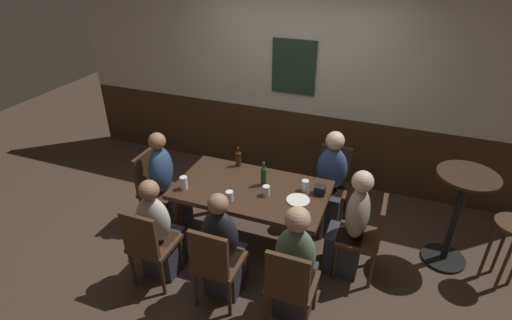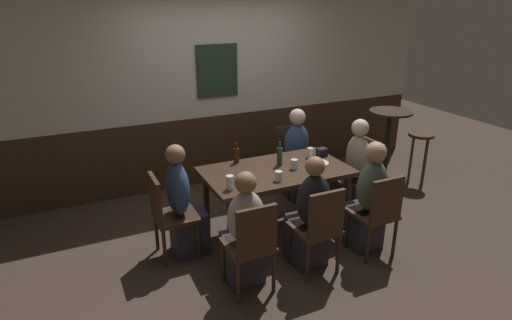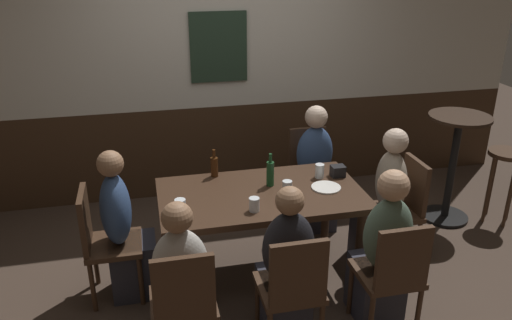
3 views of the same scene
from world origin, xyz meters
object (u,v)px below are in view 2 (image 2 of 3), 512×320
condiment_caddy (322,152)px  bar_stool (420,144)px  person_right_near (367,204)px  person_right_far (298,160)px  plate_white_large (318,163)px  chair_head_east (364,172)px  tumbler_water (310,153)px  person_mid_near (310,220)px  chair_left_near (252,243)px  dining_table (276,177)px  beer_bottle_brown (236,155)px  person_head_east (353,175)px  pint_glass_amber (294,165)px  chair_right_far (291,156)px  chair_mid_near (319,226)px  person_left_near (244,237)px  side_bar_table (387,142)px  tumbler_short (230,183)px  chair_head_west (168,212)px  chair_right_near (378,211)px  beer_glass_half (279,177)px  beer_bottle_green (280,156)px  person_head_west (184,209)px

condiment_caddy → bar_stool: bearing=6.6°
person_right_near → bar_stool: bearing=31.0°
person_right_far → plate_white_large: person_right_far is taller
chair_head_east → tumbler_water: bearing=166.7°
person_mid_near → person_right_near: bearing=-0.2°
chair_left_near → dining_table: bearing=51.5°
beer_bottle_brown → bar_stool: 2.74m
person_head_east → pint_glass_amber: size_ratio=11.20×
chair_right_far → tumbler_water: 0.77m
dining_table → chair_head_east: 1.20m
person_head_east → pint_glass_amber: (-0.84, -0.06, 0.29)m
chair_left_near → plate_white_large: size_ratio=3.85×
chair_left_near → tumbler_water: bearing=40.2°
chair_mid_near → tumbler_water: bearing=62.9°
chair_mid_near → plate_white_large: size_ratio=3.85×
person_left_near → side_bar_table: bearing=24.2°
person_right_near → person_mid_near: bearing=179.8°
chair_right_far → tumbler_water: bearing=-103.1°
person_head_east → person_left_near: 1.84m
person_left_near → plate_white_large: size_ratio=4.85×
person_left_near → tumbler_short: 0.56m
chair_head_west → chair_mid_near: (1.19, -0.86, 0.00)m
chair_mid_near → tumbler_short: 0.92m
beer_bottle_brown → person_right_near: bearing=-47.4°
person_right_far → bar_stool: bearing=-11.1°
dining_table → chair_head_east: bearing=0.0°
chair_head_east → chair_right_near: size_ratio=1.00×
chair_mid_near → beer_glass_half: bearing=101.3°
chair_head_east → person_left_near: bearing=-159.7°
tumbler_short → chair_mid_near: bearing=-43.8°
beer_bottle_brown → bar_stool: (2.72, -0.02, -0.26)m
person_head_east → dining_table: bearing=180.0°
chair_head_east → beer_glass_half: (-1.31, -0.27, 0.29)m
chair_right_far → beer_bottle_green: (-0.59, -0.75, 0.35)m
chair_head_east → chair_head_west: bearing=180.0°
person_mid_near → chair_mid_near: bearing=-90.0°
chair_head_west → tumbler_water: bearing=5.3°
chair_right_far → plate_white_large: 0.95m
chair_head_east → plate_white_large: 0.73m
dining_table → bar_stool: bearing=8.3°
beer_glass_half → side_bar_table: size_ratio=0.10×
chair_head_east → plate_white_large: bearing=-176.6°
condiment_caddy → bar_stool: condiment_caddy is taller
person_mid_near → side_bar_table: bearing=31.2°
person_head_west → condiment_caddy: person_head_west is taller
dining_table → person_left_near: person_left_near is taller
dining_table → bar_stool: (2.42, 0.35, -0.09)m
chair_head_west → condiment_caddy: chair_head_west is taller
pint_glass_amber → chair_left_near: bearing=-137.6°
person_mid_near → bar_stool: 2.64m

